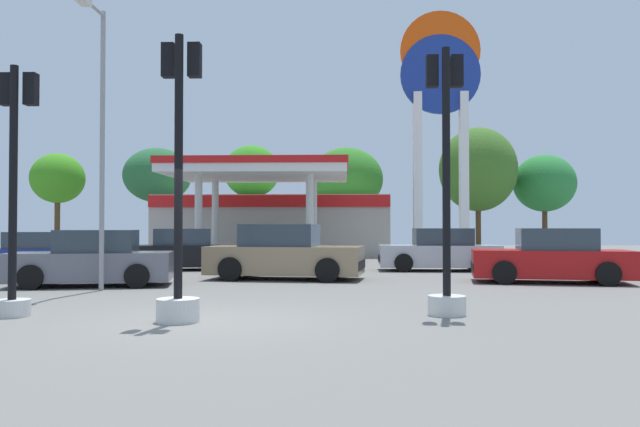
{
  "coord_description": "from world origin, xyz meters",
  "views": [
    {
      "loc": [
        2.19,
        -10.4,
        1.55
      ],
      "look_at": [
        1.28,
        13.68,
        2.07
      ],
      "focal_mm": 35.65,
      "sensor_mm": 36.0,
      "label": 1
    }
  ],
  "objects": [
    {
      "name": "car_0",
      "position": [
        -8.11,
        10.35,
        0.63
      ],
      "size": [
        4.06,
        2.14,
        1.39
      ],
      "color": "black",
      "rests_on": "ground"
    },
    {
      "name": "tree_5",
      "position": [
        14.63,
        29.37,
        4.27
      ],
      "size": [
        3.8,
        3.8,
        6.05
      ],
      "color": "brown",
      "rests_on": "ground"
    },
    {
      "name": "car_3",
      "position": [
        -3.78,
        12.4,
        0.68
      ],
      "size": [
        4.44,
        2.57,
        1.49
      ],
      "color": "black",
      "rests_on": "ground"
    },
    {
      "name": "tree_1",
      "position": [
        -9.33,
        28.29,
        4.74
      ],
      "size": [
        4.17,
        4.17,
        6.44
      ],
      "color": "brown",
      "rests_on": "ground"
    },
    {
      "name": "tree_3",
      "position": [
        2.35,
        29.29,
        4.55
      ],
      "size": [
        4.58,
        4.58,
        6.53
      ],
      "color": "brown",
      "rests_on": "ground"
    },
    {
      "name": "car_2",
      "position": [
        0.42,
        8.44,
        0.74
      ],
      "size": [
        4.77,
        2.53,
        1.63
      ],
      "color": "black",
      "rests_on": "ground"
    },
    {
      "name": "car_4",
      "position": [
        -4.43,
        6.07,
        0.67
      ],
      "size": [
        4.37,
        2.47,
        1.48
      ],
      "color": "black",
      "rests_on": "ground"
    },
    {
      "name": "corner_streetlamp",
      "position": [
        -3.75,
        4.73,
        4.14
      ],
      "size": [
        0.24,
        1.48,
        6.88
      ],
      "color": "gray",
      "rests_on": "ground"
    },
    {
      "name": "tree_0",
      "position": [
        -15.58,
        28.25,
        4.56
      ],
      "size": [
        3.28,
        3.28,
        6.13
      ],
      "color": "brown",
      "rests_on": "ground"
    },
    {
      "name": "gas_station",
      "position": [
        -1.63,
        24.19,
        1.89
      ],
      "size": [
        12.3,
        13.53,
        4.45
      ],
      "color": "#ADA89E",
      "rests_on": "ground"
    },
    {
      "name": "tree_2",
      "position": [
        -3.31,
        27.14,
        4.83
      ],
      "size": [
        3.33,
        3.33,
        6.43
      ],
      "color": "brown",
      "rests_on": "ground"
    },
    {
      "name": "station_pole_sign",
      "position": [
        6.89,
        20.55,
        7.67
      ],
      "size": [
        3.88,
        0.56,
        12.11
      ],
      "color": "white",
      "rests_on": "ground"
    },
    {
      "name": "traffic_signal_3",
      "position": [
        3.99,
        0.9,
        1.76
      ],
      "size": [
        0.67,
        0.69,
        4.74
      ],
      "color": "silver",
      "rests_on": "ground"
    },
    {
      "name": "car_5",
      "position": [
        5.58,
        12.39,
        0.68
      ],
      "size": [
        4.24,
        1.98,
        1.51
      ],
      "color": "black",
      "rests_on": "ground"
    },
    {
      "name": "car_1",
      "position": [
        7.97,
        7.56,
        0.69
      ],
      "size": [
        4.47,
        2.45,
        1.52
      ],
      "color": "black",
      "rests_on": "ground"
    },
    {
      "name": "tree_4",
      "position": [
        10.28,
        28.12,
        5.03
      ],
      "size": [
        4.66,
        4.66,
        7.57
      ],
      "color": "brown",
      "rests_on": "ground"
    },
    {
      "name": "traffic_signal_0",
      "position": [
        -0.53,
        -0.07,
        1.61
      ],
      "size": [
        0.7,
        0.71,
        4.72
      ],
      "color": "silver",
      "rests_on": "ground"
    },
    {
      "name": "traffic_signal_1",
      "position": [
        -3.57,
        0.46,
        1.82
      ],
      "size": [
        0.65,
        0.67,
        4.38
      ],
      "color": "silver",
      "rests_on": "ground"
    },
    {
      "name": "ground_plane",
      "position": [
        0.0,
        0.0,
        0.0
      ],
      "size": [
        90.0,
        90.0,
        0.0
      ],
      "primitive_type": "plane",
      "color": "slate",
      "rests_on": "ground"
    }
  ]
}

